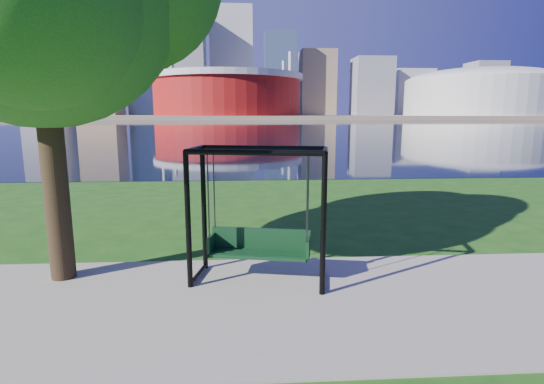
{
  "coord_description": "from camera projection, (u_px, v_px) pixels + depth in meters",
  "views": [
    {
      "loc": [
        -0.61,
        -6.7,
        2.93
      ],
      "look_at": [
        -0.18,
        0.0,
        1.69
      ],
      "focal_mm": 28.0,
      "sensor_mm": 36.0,
      "label": 1
    }
  ],
  "objects": [
    {
      "name": "ground",
      "position": [
        283.0,
        290.0,
        7.15
      ],
      "size": [
        900.0,
        900.0,
        0.0
      ],
      "primitive_type": "plane",
      "color": "#1E5114",
      "rests_on": "ground"
    },
    {
      "name": "far_bank",
      "position": [
        246.0,
        117.0,
        307.27
      ],
      "size": [
        900.0,
        228.0,
        2.0
      ],
      "primitive_type": "cube",
      "color": "#937F60",
      "rests_on": "ground"
    },
    {
      "name": "skyline",
      "position": [
        239.0,
        69.0,
        313.81
      ],
      "size": [
        392.0,
        66.0,
        96.5
      ],
      "color": "gray",
      "rests_on": "far_bank"
    },
    {
      "name": "stadium",
      "position": [
        227.0,
        93.0,
        234.57
      ],
      "size": [
        83.0,
        83.0,
        32.0
      ],
      "color": "maroon",
      "rests_on": "far_bank"
    },
    {
      "name": "river",
      "position": [
        247.0,
        126.0,
        107.25
      ],
      "size": [
        900.0,
        180.0,
        0.02
      ],
      "primitive_type": "cube",
      "color": "black",
      "rests_on": "ground"
    },
    {
      "name": "swing",
      "position": [
        259.0,
        218.0,
        7.34
      ],
      "size": [
        2.47,
        1.43,
        2.37
      ],
      "rotation": [
        0.0,
        0.0,
        -0.2
      ],
      "color": "black",
      "rests_on": "ground"
    },
    {
      "name": "path",
      "position": [
        286.0,
        302.0,
        6.65
      ],
      "size": [
        120.0,
        4.0,
        0.03
      ],
      "primitive_type": "cube",
      "color": "#9E937F",
      "rests_on": "ground"
    },
    {
      "name": "arena",
      "position": [
        481.0,
        91.0,
        243.32
      ],
      "size": [
        84.0,
        84.0,
        26.56
      ],
      "color": "beige",
      "rests_on": "far_bank"
    }
  ]
}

